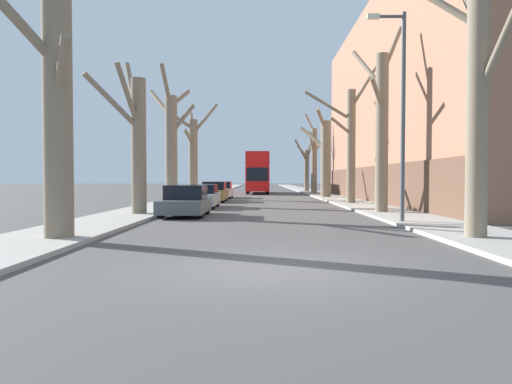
{
  "coord_description": "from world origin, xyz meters",
  "views": [
    {
      "loc": [
        -0.16,
        -8.28,
        1.66
      ],
      "look_at": [
        -0.59,
        38.0,
        0.3
      ],
      "focal_mm": 32.0,
      "sensor_mm": 36.0,
      "label": 1
    }
  ],
  "objects": [
    {
      "name": "parked_car_3",
      "position": [
        -3.48,
        30.6,
        0.67
      ],
      "size": [
        1.87,
        4.43,
        1.41
      ],
      "color": "silver",
      "rests_on": "ground"
    },
    {
      "name": "street_tree_right_3",
      "position": [
        5.34,
        30.73,
        3.57
      ],
      "size": [
        2.53,
        3.22,
        7.52
      ],
      "color": "#7A6B56",
      "rests_on": "ground"
    },
    {
      "name": "street_tree_right_1",
      "position": [
        5.5,
        13.12,
        4.09
      ],
      "size": [
        2.2,
        3.67,
        8.92
      ],
      "color": "#7A6B56",
      "rests_on": "ground"
    },
    {
      "name": "double_decker_bus",
      "position": [
        -0.45,
        43.18,
        2.53
      ],
      "size": [
        2.5,
        10.39,
        4.47
      ],
      "color": "red",
      "rests_on": "ground"
    },
    {
      "name": "building_facade_right",
      "position": [
        12.36,
        24.06,
        6.96
      ],
      "size": [
        10.08,
        31.98,
        13.95
      ],
      "color": "#93664C",
      "rests_on": "ground"
    },
    {
      "name": "ground_plane",
      "position": [
        0.0,
        0.0,
        0.0
      ],
      "size": [
        300.0,
        300.0,
        0.0
      ],
      "primitive_type": "plane",
      "color": "#4C4947"
    },
    {
      "name": "street_tree_right_5",
      "position": [
        5.56,
        47.99,
        3.23
      ],
      "size": [
        3.02,
        4.36,
        7.28
      ],
      "color": "#7A6B56",
      "rests_on": "ground"
    },
    {
      "name": "sidewalk_right",
      "position": [
        5.97,
        50.0,
        0.06
      ],
      "size": [
        2.8,
        120.0,
        0.12
      ],
      "primitive_type": "cube",
      "color": "#A39E93",
      "rests_on": "ground"
    },
    {
      "name": "parked_car_1",
      "position": [
        -3.48,
        17.83,
        0.63
      ],
      "size": [
        1.71,
        4.34,
        1.33
      ],
      "color": "#9EA3AD",
      "rests_on": "ground"
    },
    {
      "name": "sidewalk_left",
      "position": [
        -5.97,
        50.0,
        0.06
      ],
      "size": [
        2.8,
        120.0,
        0.12
      ],
      "primitive_type": "cube",
      "color": "#A39E93",
      "rests_on": "ground"
    },
    {
      "name": "parked_car_2",
      "position": [
        -3.48,
        24.62,
        0.68
      ],
      "size": [
        1.73,
        4.5,
        1.45
      ],
      "color": "olive",
      "rests_on": "ground"
    },
    {
      "name": "street_tree_left_0",
      "position": [
        -5.52,
        3.59,
        3.58
      ],
      "size": [
        2.47,
        3.25,
        8.64
      ],
      "color": "#7A6B56",
      "rests_on": "ground"
    },
    {
      "name": "street_tree_left_2",
      "position": [
        -5.71,
        20.05,
        3.91
      ],
      "size": [
        3.43,
        4.1,
        8.52
      ],
      "color": "#7A6B56",
      "rests_on": "ground"
    },
    {
      "name": "parked_car_0",
      "position": [
        -3.48,
        11.91,
        0.65
      ],
      "size": [
        1.89,
        4.02,
        1.37
      ],
      "color": "#4C5156",
      "rests_on": "ground"
    },
    {
      "name": "street_tree_right_2",
      "position": [
        5.59,
        20.92,
        4.1
      ],
      "size": [
        4.43,
        3.17,
        8.76
      ],
      "color": "#7A6B56",
      "rests_on": "ground"
    },
    {
      "name": "street_tree_right_4",
      "position": [
        5.52,
        39.68,
        3.76
      ],
      "size": [
        2.85,
        2.97,
        8.55
      ],
      "color": "#7A6B56",
      "rests_on": "ground"
    },
    {
      "name": "street_tree_right_0",
      "position": [
        5.52,
        3.86,
        3.82
      ],
      "size": [
        2.56,
        3.35,
        8.97
      ],
      "color": "#7A6B56",
      "rests_on": "ground"
    },
    {
      "name": "street_tree_left_3",
      "position": [
        -5.59,
        28.68,
        3.77
      ],
      "size": [
        4.18,
        4.48,
        8.03
      ],
      "color": "#7A6B56",
      "rests_on": "ground"
    },
    {
      "name": "street_tree_left_1",
      "position": [
        -5.64,
        11.88,
        3.4
      ],
      "size": [
        2.22,
        3.41,
        7.14
      ],
      "color": "#7A6B56",
      "rests_on": "ground"
    },
    {
      "name": "lamp_post",
      "position": [
        4.89,
        8.27,
        4.27
      ],
      "size": [
        1.4,
        0.2,
        7.63
      ],
      "color": "#4C4F54",
      "rests_on": "ground"
    }
  ]
}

